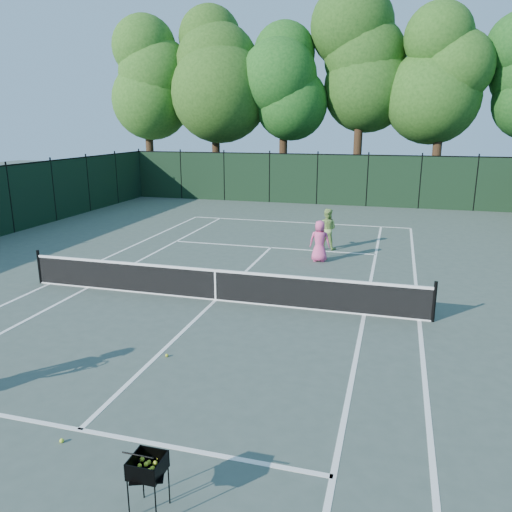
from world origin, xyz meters
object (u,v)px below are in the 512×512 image
(player_pink, at_px, (320,241))
(player_green, at_px, (327,229))
(ball_hopper, at_px, (147,466))
(loose_ball_midcourt, at_px, (167,355))
(loose_ball_near_cart, at_px, (62,441))

(player_pink, relative_size, player_green, 0.93)
(ball_hopper, height_order, loose_ball_midcourt, ball_hopper)
(ball_hopper, xyz_separation_m, loose_ball_midcourt, (-1.71, 4.06, -0.63))
(player_pink, bearing_deg, player_green, -92.59)
(ball_hopper, bearing_deg, player_green, 68.03)
(player_green, distance_m, ball_hopper, 14.47)
(player_green, height_order, ball_hopper, player_green)
(player_pink, distance_m, ball_hopper, 12.57)
(ball_hopper, bearing_deg, player_pink, 67.85)
(ball_hopper, relative_size, loose_ball_near_cart, 11.69)
(player_pink, distance_m, loose_ball_midcourt, 8.75)
(loose_ball_near_cart, distance_m, loose_ball_midcourt, 3.17)
(player_green, bearing_deg, player_pink, 96.13)
(player_pink, height_order, loose_ball_midcourt, player_pink)
(player_green, distance_m, loose_ball_near_cart, 13.76)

